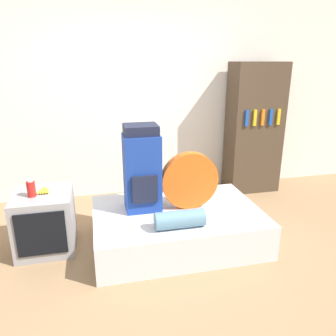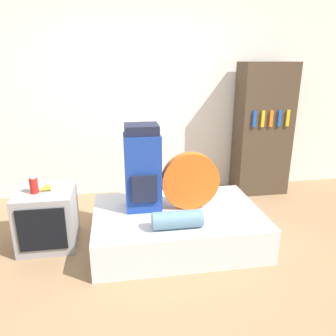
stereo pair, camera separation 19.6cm
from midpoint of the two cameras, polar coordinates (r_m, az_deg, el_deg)
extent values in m
plane|color=#997551|center=(3.05, -2.81, -17.34)|extent=(16.00, 16.00, 0.00)
cube|color=white|center=(4.39, -7.67, 12.00)|extent=(8.00, 0.05, 2.60)
cube|color=silver|center=(3.37, -0.13, -10.04)|extent=(1.65, 1.11, 0.35)
cube|color=navy|center=(3.21, -6.29, -0.84)|extent=(0.35, 0.29, 0.76)
cube|color=#191E33|center=(3.11, -6.60, 6.65)|extent=(0.32, 0.27, 0.09)
cube|color=#191E33|center=(3.10, -5.85, -3.78)|extent=(0.24, 0.03, 0.27)
cylinder|color=#E05B19|center=(3.25, 2.07, -2.20)|extent=(0.57, 0.10, 0.57)
cylinder|color=#5B849E|center=(2.94, 0.14, -8.95)|extent=(0.45, 0.16, 0.16)
cube|color=#939399|center=(3.46, -22.14, -8.59)|extent=(0.54, 0.55, 0.58)
cube|color=black|center=(3.21, -22.89, -10.62)|extent=(0.43, 0.02, 0.41)
cylinder|color=red|center=(3.29, -24.32, -3.37)|extent=(0.08, 0.08, 0.15)
cylinder|color=white|center=(3.27, -24.51, -2.04)|extent=(0.05, 0.05, 0.02)
ellipsoid|color=yellow|center=(3.39, -22.76, -3.64)|extent=(0.08, 0.17, 0.03)
ellipsoid|color=yellow|center=(3.38, -22.57, -3.63)|extent=(0.06, 0.17, 0.03)
ellipsoid|color=yellow|center=(3.38, -22.38, -3.62)|extent=(0.03, 0.17, 0.03)
ellipsoid|color=yellow|center=(3.38, -22.18, -3.60)|extent=(0.06, 0.17, 0.03)
ellipsoid|color=yellow|center=(3.38, -21.99, -3.59)|extent=(0.08, 0.17, 0.03)
cube|color=#473828|center=(4.64, 13.60, 6.66)|extent=(0.71, 0.39, 1.75)
cube|color=#194CB2|center=(4.32, 12.29, 8.47)|extent=(0.04, 0.02, 0.21)
cube|color=gold|center=(4.37, 13.64, 8.49)|extent=(0.04, 0.02, 0.21)
cube|color=orange|center=(4.42, 14.97, 8.49)|extent=(0.04, 0.02, 0.21)
cube|color=#194CB2|center=(4.47, 16.26, 8.49)|extent=(0.04, 0.02, 0.21)
cube|color=gold|center=(4.53, 17.53, 8.49)|extent=(0.04, 0.02, 0.21)
camera|label=1|loc=(0.10, -91.81, -0.60)|focal=35.00mm
camera|label=2|loc=(0.10, 88.19, 0.60)|focal=35.00mm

